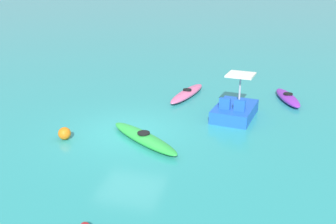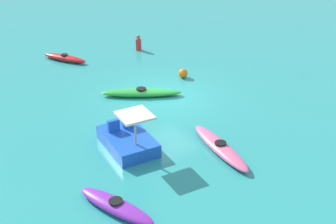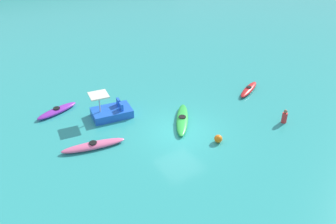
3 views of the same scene
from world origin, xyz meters
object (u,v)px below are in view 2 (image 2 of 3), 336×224
(kayak_green, at_px, (141,93))
(buoy_orange, at_px, (183,73))
(kayak_pink, at_px, (220,147))
(person_near_shore, at_px, (138,44))
(kayak_purple, at_px, (116,206))
(kayak_red, at_px, (65,58))
(pedal_boat_blue, at_px, (128,140))

(kayak_green, height_order, buoy_orange, buoy_orange)
(kayak_pink, xyz_separation_m, person_near_shore, (10.71, -3.84, 0.22))
(kayak_pink, xyz_separation_m, kayak_purple, (-0.49, 4.70, 0.00))
(kayak_purple, bearing_deg, kayak_red, -19.94)
(kayak_purple, height_order, kayak_red, same)
(kayak_pink, bearing_deg, buoy_orange, -28.42)
(kayak_green, relative_size, pedal_boat_blue, 1.26)
(kayak_green, xyz_separation_m, kayak_red, (6.17, 0.71, 0.00))
(kayak_pink, height_order, person_near_shore, person_near_shore)
(person_near_shore, bearing_deg, kayak_green, 146.52)
(kayak_pink, bearing_deg, kayak_red, 1.27)
(kayak_red, xyz_separation_m, person_near_shore, (-1.03, -4.10, 0.22))
(kayak_green, bearing_deg, buoy_orange, -80.59)
(kayak_purple, bearing_deg, buoy_orange, -50.67)
(pedal_boat_blue, bearing_deg, kayak_pink, -132.34)
(kayak_red, distance_m, person_near_shore, 4.24)
(kayak_red, distance_m, pedal_boat_blue, 9.75)
(pedal_boat_blue, distance_m, person_near_shore, 10.55)
(kayak_pink, distance_m, kayak_red, 11.75)
(kayak_green, xyz_separation_m, person_near_shore, (5.14, -3.40, 0.22))
(kayak_pink, bearing_deg, kayak_green, -4.56)
(kayak_pink, distance_m, person_near_shore, 11.38)
(kayak_green, xyz_separation_m, buoy_orange, (0.47, -2.83, 0.07))
(kayak_pink, relative_size, kayak_red, 1.31)
(kayak_green, bearing_deg, person_near_shore, -33.48)
(buoy_orange, bearing_deg, person_near_shore, -6.97)
(kayak_green, height_order, kayak_purple, same)
(kayak_red, bearing_deg, kayak_pink, -178.73)
(person_near_shore, bearing_deg, buoy_orange, 173.03)
(kayak_purple, bearing_deg, person_near_shore, -37.33)
(pedal_boat_blue, bearing_deg, person_near_shore, -36.70)
(buoy_orange, bearing_deg, pedal_boat_blue, 123.48)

